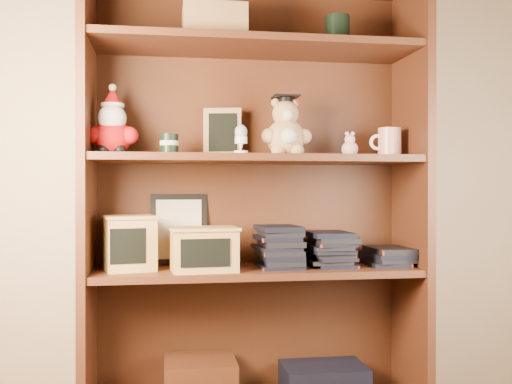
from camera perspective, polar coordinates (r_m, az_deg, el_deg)
bookcase at (r=2.18m, az=-0.27°, el=-1.07°), size 1.20×0.35×1.60m
shelf_lower at (r=2.15m, az=0.00°, el=-7.53°), size 1.14×0.33×0.02m
shelf_upper at (r=2.14m, az=0.00°, el=3.15°), size 1.14×0.33×0.02m
santa_plush at (r=2.12m, az=-13.52°, el=5.97°), size 0.18×0.13×0.25m
teachers_tin at (r=2.11m, az=-8.26°, el=4.52°), size 0.06×0.06×0.07m
chalkboard_plaque at (r=2.24m, az=-3.20°, el=5.59°), size 0.14×0.09×0.18m
egg_cup at (r=2.06m, az=-1.44°, el=5.14°), size 0.05×0.05×0.10m
grad_teddy_bear at (r=2.16m, az=2.86°, el=5.70°), size 0.18×0.16×0.22m
pink_figurine at (r=2.22m, az=8.92°, el=4.28°), size 0.06×0.06×0.09m
teacher_mug at (r=2.27m, az=12.54°, el=4.63°), size 0.12×0.08×0.11m
certificate_frame at (r=2.25m, az=-7.36°, el=-3.52°), size 0.21×0.05×0.26m
treats_box at (r=2.12m, az=-11.96°, el=-4.72°), size 0.20×0.20×0.19m
pencils_box at (r=2.06m, az=-4.98°, el=-5.40°), size 0.24×0.18×0.15m
book_stack_left at (r=2.16m, az=2.28°, el=-5.26°), size 0.14×0.20×0.14m
book_stack_mid at (r=2.20m, az=7.09°, el=-5.15°), size 0.14×0.20×0.14m
book_stack_right at (r=2.28m, az=12.32°, el=-5.99°), size 0.14×0.20×0.06m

